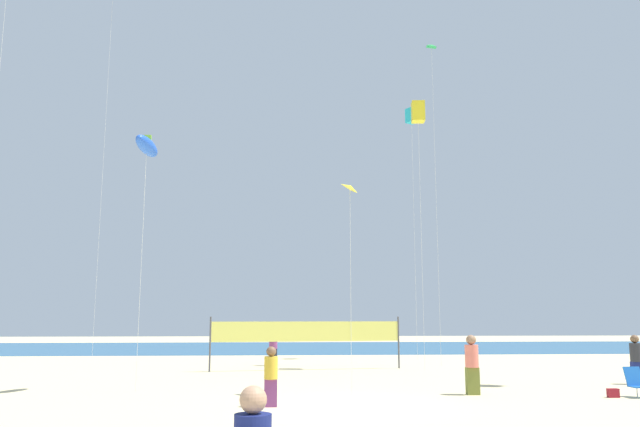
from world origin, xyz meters
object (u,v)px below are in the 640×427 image
Objects in this scene: folding_beach_chair at (636,381)px; kite_yellow_box at (418,113)px; beachgoer_coral_shirt at (472,363)px; beach_handbag at (613,393)px; kite_blue_inflatable at (147,146)px; kite_cyan_box at (411,117)px; beachgoer_plum_shirt at (273,346)px; beachgoer_mustard_shirt at (271,374)px; beachgoer_charcoal_shirt at (636,358)px; kite_yellow_diamond at (351,191)px; kite_green_diamond at (432,55)px; volleyball_net at (308,333)px.

kite_yellow_box reaches higher than folding_beach_chair.
beach_handbag is at bearing -96.09° from beachgoer_coral_shirt.
kite_blue_inflatable is (-15.47, 2.31, 7.74)m from folding_beach_chair.
kite_cyan_box is (1.14, 6.79, 2.03)m from kite_yellow_box.
beachgoer_coral_shirt is 2.07× the size of folding_beach_chair.
beachgoer_mustard_shirt is (0.10, -14.27, -0.11)m from beachgoer_plum_shirt.
beachgoer_plum_shirt is 16.22m from beachgoer_charcoal_shirt.
beachgoer_mustard_shirt is at bearing -137.13° from kite_yellow_diamond.
beachgoer_charcoal_shirt is at bearing 76.98° from folding_beach_chair.
kite_yellow_diamond is 11.72m from kite_yellow_box.
kite_cyan_box is at bearing 70.93° from kite_yellow_diamond.
kite_cyan_box is at bearing 0.74° from beachgoer_coral_shirt.
beachgoer_charcoal_shirt is at bearing -69.20° from kite_cyan_box.
kite_yellow_box is (-6.24, 6.64, 11.33)m from beachgoer_charcoal_shirt.
beachgoer_charcoal_shirt is 14.54m from kite_yellow_box.
kite_green_diamond reaches higher than folding_beach_chair.
kite_yellow_diamond is 16.09m from kite_green_diamond.
kite_cyan_box is 1.72× the size of kite_blue_inflatable.
folding_beach_chair is (-2.07, -3.50, -0.47)m from beachgoer_charcoal_shirt.
kite_blue_inflatable reaches higher than kite_yellow_diamond.
beachgoer_charcoal_shirt is at bearing 13.50° from kite_yellow_diamond.
beachgoer_plum_shirt is at bearing 158.29° from kite_yellow_box.
kite_green_diamond reaches higher than kite_blue_inflatable.
kite_blue_inflatable is at bearing -141.56° from kite_green_diamond.
beachgoer_mustard_shirt is 1.80× the size of folding_beach_chair.
beachgoer_coral_shirt is 0.27× the size of kite_yellow_diamond.
kite_green_diamond is (1.95, 11.47, 15.29)m from beachgoer_coral_shirt.
beachgoer_mustard_shirt reaches higher than beach_handbag.
kite_yellow_box is 4.77m from kite_green_diamond.
kite_yellow_box is at bearing -159.44° from beachgoer_mustard_shirt.
kite_yellow_box reaches higher than beachgoer_charcoal_shirt.
beach_handbag is at bearing -158.53° from folding_beach_chair.
beachgoer_coral_shirt is 0.21× the size of volleyball_net.
kite_yellow_diamond reaches higher than beachgoer_mustard_shirt.
kite_cyan_box is at bearing 92.56° from kite_green_diamond.
kite_yellow_diamond is (-7.78, 1.00, 6.32)m from beach_handbag.
beachgoer_coral_shirt reaches higher than folding_beach_chair.
kite_blue_inflatable is at bearing 171.11° from beachgoer_plum_shirt.
kite_green_diamond is (-2.05, 12.40, 16.14)m from beach_handbag.
beachgoer_plum_shirt is 13.57m from kite_yellow_box.
beachgoer_charcoal_shirt is at bearing 3.86° from kite_blue_inflatable.
beachgoer_charcoal_shirt is at bearing -30.15° from volleyball_net.
beachgoer_coral_shirt is 12.97m from kite_blue_inflatable.
kite_cyan_box reaches higher than kite_blue_inflatable.
kite_yellow_box is at bearing 3.20° from beachgoer_coral_shirt.
beachgoer_charcoal_shirt is (13.21, -9.41, -0.03)m from beachgoer_plum_shirt.
kite_green_diamond is at bearing -159.50° from beachgoer_mustard_shirt.
beach_handbag is at bearing -49.56° from volleyball_net.
kite_blue_inflatable is at bearing -126.68° from volleyball_net.
kite_yellow_diamond reaches higher than volleyball_net.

